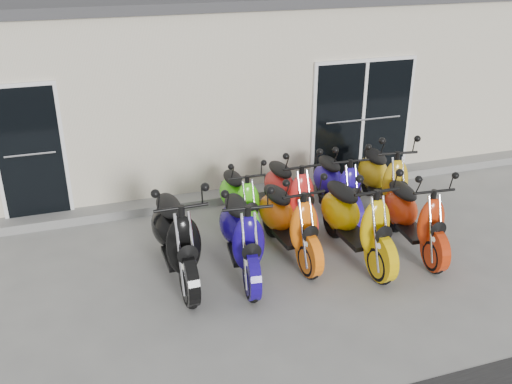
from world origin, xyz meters
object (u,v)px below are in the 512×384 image
scooter_back_red (290,183)px  scooter_back_yellow (384,170)px  scooter_front_blue (242,224)px  scooter_front_orange_b (357,209)px  scooter_front_black (175,225)px  scooter_back_blue (338,177)px  scooter_front_red (415,207)px  scooter_front_orange_a (289,211)px  scooter_back_green (240,191)px

scooter_back_red → scooter_back_yellow: (1.66, -0.05, 0.04)m
scooter_front_blue → scooter_back_yellow: same height
scooter_front_orange_b → scooter_back_yellow: size_ratio=1.03×
scooter_front_black → scooter_front_orange_b: bearing=-7.0°
scooter_front_black → scooter_back_blue: scooter_front_black is taller
scooter_back_red → scooter_back_yellow: scooter_back_yellow is taller
scooter_front_orange_b → scooter_back_yellow: bearing=45.7°
scooter_front_black → scooter_front_blue: 0.89m
scooter_front_red → scooter_back_blue: bearing=117.2°
scooter_front_orange_a → scooter_back_red: bearing=63.9°
scooter_back_red → scooter_back_yellow: bearing=-3.1°
scooter_back_blue → scooter_front_black: bearing=-156.8°
scooter_front_red → scooter_back_red: size_ratio=0.99×
scooter_front_orange_a → scooter_back_red: size_ratio=1.01×
scooter_front_blue → scooter_front_red: 2.59m
scooter_front_blue → scooter_back_blue: scooter_front_blue is taller
scooter_front_blue → scooter_back_red: 1.65m
scooter_front_blue → scooter_front_orange_a: (0.78, 0.23, -0.03)m
scooter_front_blue → scooter_back_green: scooter_front_blue is taller
scooter_front_orange_b → scooter_back_green: 1.91m
scooter_back_blue → scooter_back_red: bearing=-175.7°
scooter_front_black → scooter_back_green: size_ratio=1.21×
scooter_back_green → scooter_back_yellow: bearing=-2.6°
scooter_front_orange_a → scooter_front_black: bearing=178.5°
scooter_back_green → scooter_front_blue: bearing=-105.4°
scooter_back_red → scooter_back_blue: 0.85m
scooter_front_orange_a → scooter_back_yellow: scooter_back_yellow is taller
scooter_front_blue → scooter_back_blue: 2.34m
scooter_back_red → scooter_back_yellow: size_ratio=0.95×
scooter_front_black → scooter_front_red: bearing=-6.4°
scooter_front_blue → scooter_back_red: scooter_front_blue is taller
scooter_front_orange_b → scooter_back_red: size_ratio=1.09×
scooter_front_black → scooter_front_blue: scooter_front_black is taller
scooter_front_orange_b → scooter_front_red: scooter_front_orange_b is taller
scooter_back_green → scooter_back_red: 0.82m
scooter_front_orange_a → scooter_front_orange_b: scooter_front_orange_b is taller
scooter_front_black → scooter_front_orange_a: size_ratio=1.10×
scooter_front_black → scooter_front_orange_b: size_ratio=1.02×
scooter_front_black → scooter_back_green: 1.64m
scooter_back_green → scooter_back_yellow: 2.48m
scooter_back_blue → scooter_back_yellow: size_ratio=0.94×
scooter_front_orange_a → scooter_front_orange_b: size_ratio=0.93×
scooter_front_black → scooter_back_yellow: (3.70, 0.96, -0.04)m
scooter_front_red → scooter_back_red: (-1.42, 1.38, 0.00)m
scooter_front_orange_b → scooter_back_red: scooter_front_orange_b is taller
scooter_front_red → scooter_back_yellow: size_ratio=0.94×
scooter_front_black → scooter_back_red: size_ratio=1.11×
scooter_back_green → scooter_back_blue: scooter_back_blue is taller
scooter_back_green → scooter_front_black: bearing=-138.0°
scooter_front_black → scooter_back_red: scooter_front_black is taller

